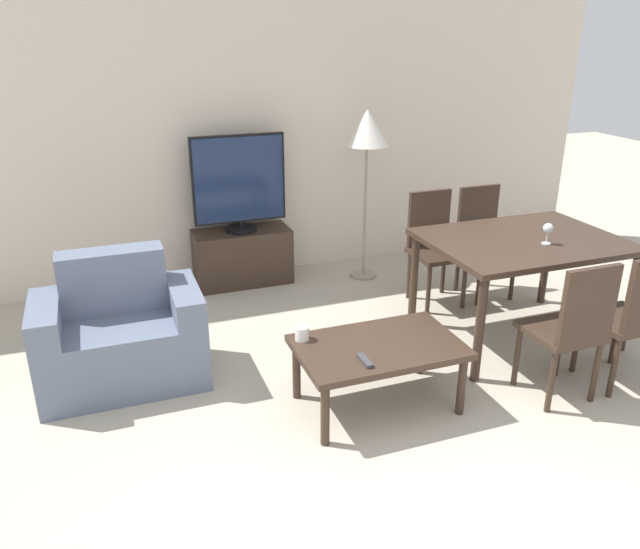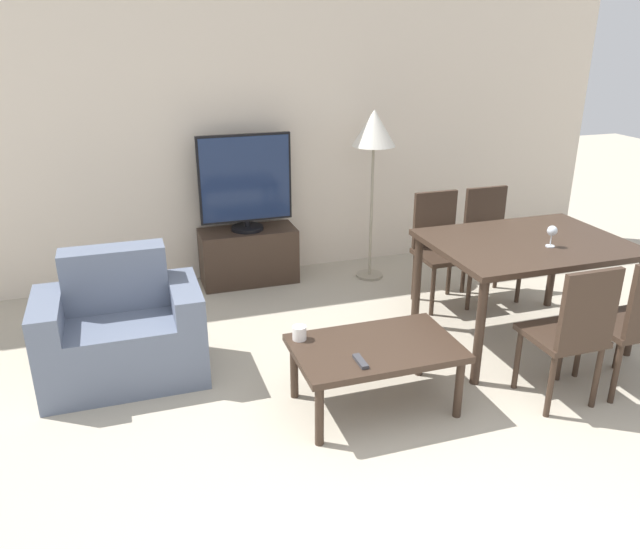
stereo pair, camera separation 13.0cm
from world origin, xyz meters
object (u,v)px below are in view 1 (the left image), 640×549
(tv_stand, at_px, (243,257))
(dining_chair_far_left, at_px, (434,242))
(coffee_table, at_px, (378,352))
(cup_white_near, at_px, (302,333))
(dining_chair_near, at_px, (572,326))
(dining_chair_far, at_px, (483,236))
(armchair, at_px, (121,337))
(tv, at_px, (239,183))
(dining_table, at_px, (522,250))
(dining_chair_near_right, at_px, (633,314))
(floor_lamp, at_px, (367,134))
(wine_glass_left, at_px, (548,230))
(remote_primary, at_px, (365,361))

(tv_stand, distance_m, dining_chair_far_left, 1.67)
(coffee_table, height_order, cup_white_near, cup_white_near)
(dining_chair_near, distance_m, dining_chair_far, 1.67)
(dining_chair_near, relative_size, dining_chair_far, 1.00)
(tv_stand, relative_size, dining_chair_near, 0.92)
(armchair, xyz_separation_m, tv, (1.11, 1.34, 0.59))
(dining_table, bearing_deg, armchair, 172.70)
(tv, height_order, dining_chair_near, tv)
(tv_stand, xyz_separation_m, cup_white_near, (-0.10, -1.96, 0.21))
(tv_stand, distance_m, dining_chair_near, 2.87)
(dining_table, bearing_deg, tv_stand, 133.63)
(dining_chair_near_right, relative_size, floor_lamp, 0.61)
(dining_chair_near, bearing_deg, floor_lamp, 97.99)
(cup_white_near, bearing_deg, dining_chair_far, 28.74)
(dining_chair_near, bearing_deg, tv_stand, 118.98)
(tv_stand, height_order, dining_chair_near_right, dining_chair_near_right)
(armchair, distance_m, dining_chair_far_left, 2.54)
(dining_chair_far, distance_m, wine_glass_left, 1.03)
(tv, relative_size, dining_chair_far, 0.91)
(dining_chair_near_right, distance_m, cup_white_near, 2.02)
(dining_table, height_order, cup_white_near, dining_table)
(floor_lamp, bearing_deg, coffee_table, -111.62)
(cup_white_near, bearing_deg, dining_chair_near_right, -15.37)
(coffee_table, height_order, wine_glass_left, wine_glass_left)
(floor_lamp, bearing_deg, wine_glass_left, -69.12)
(coffee_table, xyz_separation_m, dining_chair_far, (1.55, 1.28, 0.14))
(dining_chair_far, bearing_deg, armchair, -171.26)
(dining_chair_near, height_order, wine_glass_left, same)
(armchair, height_order, cup_white_near, armchair)
(dining_chair_far_left, bearing_deg, cup_white_near, -144.27)
(floor_lamp, bearing_deg, dining_chair_far, -40.26)
(coffee_table, distance_m, floor_lamp, 2.28)
(dining_chair_far_left, bearing_deg, dining_chair_near_right, -73.90)
(dining_table, distance_m, dining_chair_near_right, 0.85)
(tv, xyz_separation_m, remote_primary, (0.14, -2.33, -0.48))
(tv_stand, distance_m, wine_glass_left, 2.57)
(tv_stand, distance_m, coffee_table, 2.19)
(floor_lamp, height_order, wine_glass_left, floor_lamp)
(coffee_table, bearing_deg, armchair, 149.61)
(dining_table, xyz_separation_m, remote_primary, (-1.48, -0.64, -0.25))
(tv_stand, xyz_separation_m, dining_chair_far_left, (1.38, -0.89, 0.26))
(coffee_table, xyz_separation_m, wine_glass_left, (1.39, 0.32, 0.50))
(tv, relative_size, dining_chair_near, 0.91)
(coffee_table, bearing_deg, tv, 97.78)
(wine_glass_left, bearing_deg, coffee_table, -166.85)
(dining_chair_far, height_order, floor_lamp, floor_lamp)
(armchair, xyz_separation_m, cup_white_near, (1.00, -0.62, 0.15))
(floor_lamp, xyz_separation_m, cup_white_near, (-1.17, -1.73, -0.83))
(tv_stand, height_order, dining_chair_far_left, dining_chair_far_left)
(dining_chair_near, relative_size, dining_chair_far_left, 1.00)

